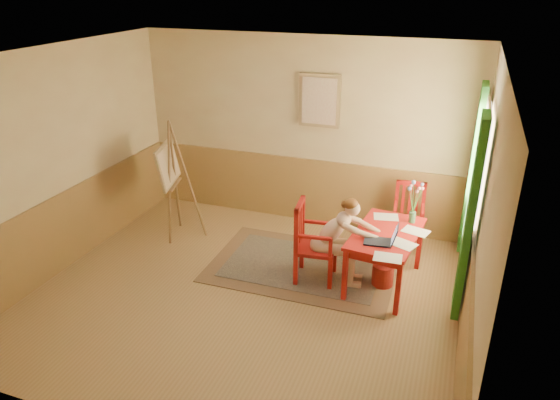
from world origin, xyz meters
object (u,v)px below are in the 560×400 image
at_px(figure, 338,237).
at_px(easel, 170,169).
at_px(laptop, 383,239).
at_px(chair_left, 312,242).
at_px(chair_back, 408,217).
at_px(table, 386,239).

relative_size(figure, easel, 0.66).
bearing_deg(easel, laptop, -10.56).
height_order(chair_left, figure, figure).
bearing_deg(chair_back, figure, -120.02).
xyz_separation_m(figure, easel, (-2.55, 0.45, 0.40)).
bearing_deg(figure, laptop, -13.50).
bearing_deg(laptop, figure, 166.50).
relative_size(laptop, easel, 0.23).
distance_m(table, chair_left, 0.90).
xyz_separation_m(chair_left, chair_back, (1.02, 1.25, -0.05)).
bearing_deg(chair_left, chair_back, 50.87).
relative_size(table, laptop, 3.21).
xyz_separation_m(chair_back, figure, (-0.70, -1.22, 0.16)).
relative_size(chair_back, easel, 0.54).
height_order(figure, laptop, figure).
distance_m(chair_back, easel, 3.39).
bearing_deg(figure, easel, 170.09).
bearing_deg(chair_back, chair_left, -129.13).
height_order(table, laptop, laptop).
bearing_deg(laptop, table, 90.91).
distance_m(chair_left, easel, 2.34).
xyz_separation_m(table, figure, (-0.56, -0.15, 0.00)).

